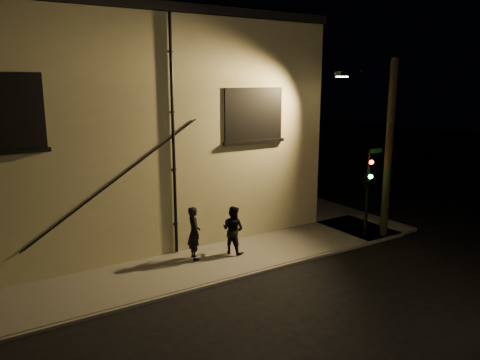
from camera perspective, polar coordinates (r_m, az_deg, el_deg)
ground at (r=15.93m, az=2.86°, el=-11.12°), size 90.00×90.00×0.00m
sidewalk at (r=19.98m, az=-1.59°, el=-6.03°), size 21.00×16.00×0.12m
building at (r=21.70m, az=-17.80°, el=6.58°), size 16.20×12.23×8.80m
pedestrian_a at (r=16.44m, az=-5.62°, el=-6.45°), size 0.57×0.76×1.89m
pedestrian_b at (r=16.93m, az=-0.86°, el=-6.08°), size 0.97×1.06×1.75m
traffic_signal at (r=18.88m, az=15.19°, el=0.09°), size 1.29×2.07×3.51m
streetlamp_pole at (r=19.13m, az=17.38°, el=4.03°), size 2.02×1.39×7.09m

